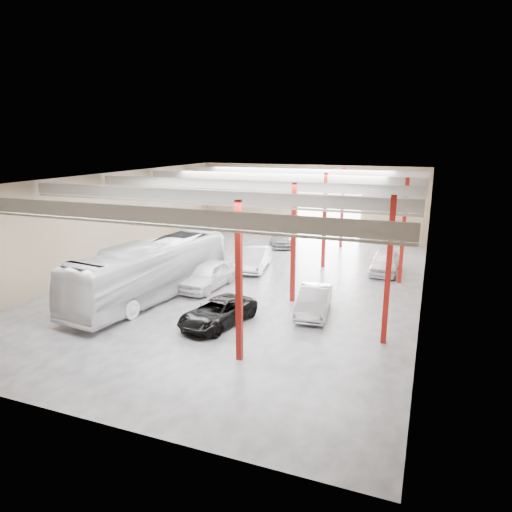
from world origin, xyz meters
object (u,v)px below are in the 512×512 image
Objects in this scene: car_row_c at (283,236)px; car_right_near at (314,301)px; coach_bus at (151,270)px; car_row_a at (208,275)px; black_sedan at (218,312)px; car_right_far at (385,262)px; car_row_b at (254,258)px.

car_row_c is 1.16× the size of car_right_near.
car_right_near is at bearing 11.93° from coach_bus.
car_row_a is (2.31, 2.87, -0.86)m from coach_bus.
car_row_a is (-3.22, 5.20, 0.19)m from black_sedan.
coach_bus is at bearing -140.69° from car_right_far.
car_row_a is 0.95× the size of car_row_c.
car_row_a reaches higher than car_row_c.
black_sedan is 10.60m from car_row_b.
coach_bus is 2.71× the size of car_right_near.
car_right_near is at bearing -10.36° from car_row_a.
car_row_b is 0.96× the size of car_row_c.
car_right_far is (10.30, 7.73, -0.05)m from car_row_a.
coach_bus is 3.79m from car_row_a.
car_row_c is (2.98, 16.49, -0.95)m from coach_bus.
car_row_a is 1.10× the size of car_right_near.
car_row_b is (-2.02, 10.40, 0.17)m from black_sedan.
car_row_b is 1.07× the size of car_right_far.
coach_bus is at bearing -124.85° from car_row_a.
black_sedan is 0.91× the size of car_row_c.
car_row_a is 0.99× the size of car_row_b.
car_row_c is at bearing 86.16° from coach_bus.
car_row_b is at bearing 113.18° from black_sedan.
car_right_near is (4.28, 3.28, 0.08)m from black_sedan.
black_sedan is at bearing -148.90° from car_right_near.
car_right_far is at bearing 40.88° from car_row_a.
car_row_b reaches higher than car_row_c.
car_row_b is at bearing -101.30° from car_row_c.
car_right_far reaches higher than car_right_near.
coach_bus is 2.34× the size of car_row_c.
car_row_b is at bearing -165.23° from car_right_far.
car_row_b is at bearing 81.09° from car_row_a.
coach_bus is at bearing -122.29° from car_row_b.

